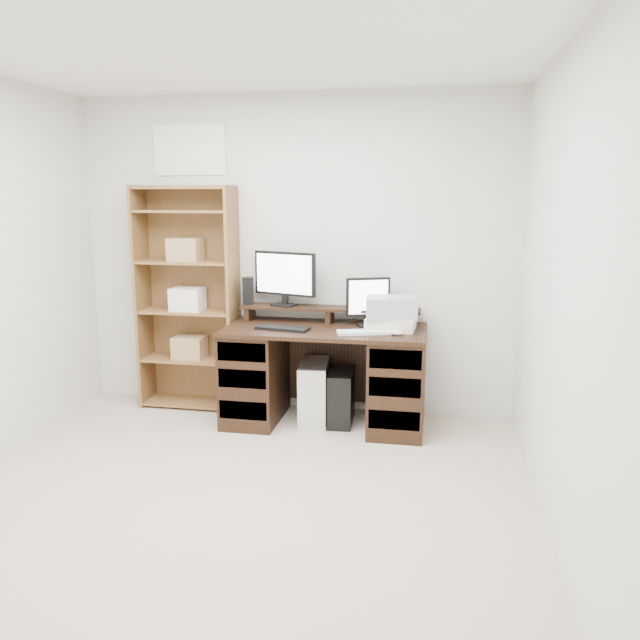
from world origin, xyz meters
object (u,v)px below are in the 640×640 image
(monitor_small, at_px, (368,300))
(tower_silver, at_px, (314,392))
(desk, at_px, (325,374))
(monitor_wide, at_px, (285,276))
(tower_black, at_px, (341,397))
(printer, at_px, (391,324))
(bookshelf, at_px, (189,296))

(monitor_small, relative_size, tower_silver, 0.78)
(desk, distance_m, monitor_wide, 0.83)
(monitor_small, xyz_separation_m, tower_black, (-0.18, -0.10, -0.74))
(monitor_small, xyz_separation_m, printer, (0.18, -0.11, -0.16))
(desk, height_order, monitor_small, monitor_small)
(monitor_small, distance_m, tower_black, 0.77)
(monitor_small, height_order, bookshelf, bookshelf)
(monitor_wide, bearing_deg, tower_black, -1.87)
(tower_silver, bearing_deg, desk, -20.15)
(tower_silver, xyz_separation_m, tower_black, (0.21, 0.01, -0.03))
(monitor_small, height_order, tower_black, monitor_small)
(monitor_wide, height_order, tower_silver, monitor_wide)
(printer, xyz_separation_m, tower_black, (-0.37, 0.01, -0.59))
(printer, height_order, tower_silver, printer)
(tower_silver, bearing_deg, monitor_small, 9.76)
(tower_silver, relative_size, tower_black, 1.12)
(bookshelf, bearing_deg, tower_silver, -10.03)
(desk, distance_m, printer, 0.63)
(desk, relative_size, printer, 4.24)
(monitor_wide, relative_size, tower_silver, 1.10)
(printer, bearing_deg, tower_black, -178.17)
(monitor_wide, relative_size, tower_black, 1.23)
(desk, relative_size, bookshelf, 0.83)
(desk, xyz_separation_m, printer, (0.49, 0.02, 0.40))
(desk, bearing_deg, bookshelf, 169.63)
(tower_silver, height_order, tower_black, tower_silver)
(tower_silver, distance_m, tower_black, 0.21)
(monitor_wide, bearing_deg, printer, 5.77)
(monitor_small, xyz_separation_m, tower_silver, (-0.39, -0.11, -0.72))
(desk, height_order, printer, printer)
(printer, xyz_separation_m, tower_silver, (-0.58, -0.00, -0.56))
(monitor_wide, xyz_separation_m, monitor_small, (0.66, -0.07, -0.16))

